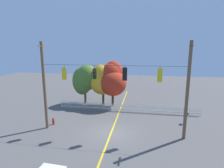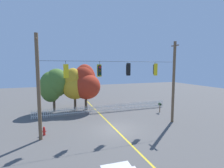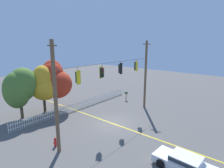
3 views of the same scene
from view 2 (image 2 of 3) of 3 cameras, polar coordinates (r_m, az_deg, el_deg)
ground at (r=17.27m, az=1.19°, el=-15.16°), size 80.00×80.00×0.00m
lane_centerline_stripe at (r=17.26m, az=1.19°, el=-15.15°), size 0.16×36.00×0.01m
signal_support_span at (r=16.19m, az=1.23°, el=-0.05°), size 14.00×1.10×8.92m
traffic_signal_northbound_secondary at (r=15.08m, az=-15.40°, el=4.26°), size 0.43×0.38×1.47m
traffic_signal_southbound_primary at (r=15.62m, az=-4.23°, el=4.59°), size 0.43×0.38×1.43m
traffic_signal_northbound_primary at (r=16.60m, az=5.44°, el=4.99°), size 0.43×0.38×1.36m
traffic_signal_eastbound_side at (r=18.14m, az=14.41°, el=4.80°), size 0.43×0.38×1.42m
white_picket_fence at (r=23.10m, az=-2.22°, el=-8.27°), size 18.46×0.06×1.08m
autumn_maple_near_fence at (r=24.19m, az=-19.10°, el=-0.10°), size 3.80×3.37×5.94m
autumn_maple_mid at (r=23.88m, az=-12.65°, el=-0.52°), size 3.55×2.98×6.02m
autumn_oak_far_east at (r=24.16m, az=-9.05°, el=0.53°), size 3.82×3.87×6.54m
fire_hydrant at (r=16.97m, az=-22.08°, el=-14.59°), size 0.38×0.22×0.79m
roadside_mailbox at (r=23.85m, az=15.97°, el=-6.78°), size 0.25×0.44×1.30m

